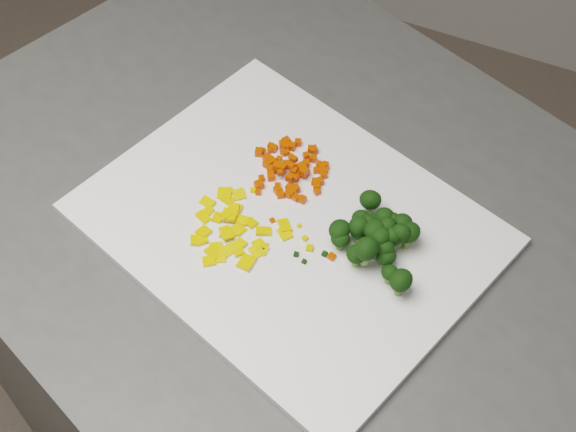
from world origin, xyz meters
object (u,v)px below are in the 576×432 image
at_px(counter_block, 305,389).
at_px(cutting_board, 288,224).
at_px(pepper_pile, 237,226).
at_px(broccoli_pile, 378,240).
at_px(carrot_pile, 289,166).

distance_m(counter_block, cutting_board, 0.46).
xyz_separation_m(pepper_pile, broccoli_pile, (0.15, 0.04, 0.02)).
relative_size(counter_block, carrot_pile, 10.14).
xyz_separation_m(carrot_pile, pepper_pile, (-0.02, -0.10, -0.01)).
height_order(counter_block, pepper_pile, pepper_pile).
height_order(pepper_pile, broccoli_pile, broccoli_pile).
bearing_deg(cutting_board, carrot_pile, 114.20).
height_order(carrot_pile, broccoli_pile, broccoli_pile).
relative_size(counter_block, broccoli_pile, 8.45).
distance_m(cutting_board, carrot_pile, 0.07).
relative_size(cutting_board, carrot_pile, 4.50).
bearing_deg(broccoli_pile, pepper_pile, -166.81).
xyz_separation_m(counter_block, pepper_pile, (-0.07, -0.05, 0.47)).
distance_m(pepper_pile, broccoli_pile, 0.15).
distance_m(counter_block, pepper_pile, 0.48).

